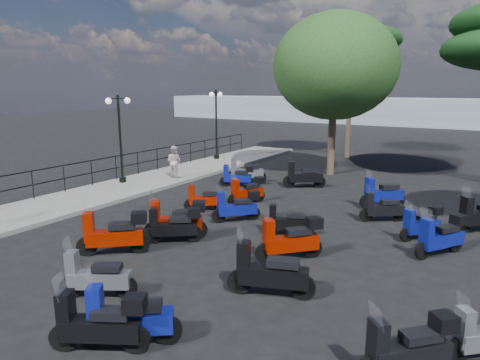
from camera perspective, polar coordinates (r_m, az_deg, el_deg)
The scene contains 29 objects.
ground at distance 11.89m, azimuth -7.78°, elevation -9.07°, with size 120.00×120.00×0.00m, color black.
sidewalk at distance 18.32m, azimuth -17.61°, elevation -1.66°, with size 3.00×30.00×0.15m, color #5E5C5A.
railing at distance 19.02m, azimuth -20.79°, elevation 1.15°, with size 0.04×26.04×1.10m.
lamp_post_1 at distance 19.49m, azimuth -15.72°, elevation 6.01°, with size 0.53×1.09×3.82m.
lamp_post_2 at distance 25.21m, azimuth -3.20°, elevation 8.00°, with size 0.33×1.18×4.00m.
pedestrian_far at distance 20.21m, azimuth -8.78°, elevation 2.43°, with size 0.73×0.57×1.50m, color beige.
scooter_2 at distance 11.70m, azimuth -16.49°, elevation -6.92°, with size 1.52×1.36×1.49m.
scooter_3 at distance 18.78m, azimuth -0.35°, elevation 0.47°, with size 1.43×0.85×1.23m.
scooter_4 at distance 19.48m, azimuth 0.70°, elevation 1.05°, with size 1.57×1.18×1.47m.
scooter_6 at distance 9.56m, azimuth -18.68°, elevation -12.22°, with size 1.44×0.96×1.29m.
scooter_7 at distance 12.50m, azimuth -8.47°, elevation -5.36°, with size 1.58×1.23×1.46m.
scooter_8 at distance 15.24m, azimuth -4.86°, elevation -2.58°, with size 1.29×0.91×1.18m.
scooter_9 at distance 16.06m, azimuth 0.96°, elevation -1.50°, with size 0.90×1.48×1.28m.
scooter_10 at distance 18.76m, azimuth 8.42°, elevation 0.49°, with size 1.63×1.13×1.48m.
scooter_12 at distance 7.75m, azimuth -18.19°, elevation -17.78°, with size 1.55×1.00×1.35m.
scooter_13 at distance 12.21m, azimuth -8.87°, elevation -6.07°, with size 1.39×1.16×1.32m.
scooter_14 at distance 10.96m, azimuth 6.71°, elevation -7.93°, with size 1.35×1.43×1.43m.
scooter_15 at distance 13.94m, azimuth -0.45°, elevation -3.62°, with size 1.23×1.29×1.30m.
scooter_16 at distance 16.38m, azimuth 18.40°, elevation -1.79°, with size 1.35×1.37×1.44m.
scooter_18 at distance 7.80m, azimuth -14.83°, elevation -17.53°, with size 1.48×1.15×1.40m.
scooter_19 at distance 9.13m, azimuth 3.87°, elevation -12.30°, with size 1.80×0.88×1.49m.
scooter_20 at distance 12.75m, azimuth 6.33°, elevation -5.57°, with size 1.41×0.79×1.20m.
scooter_21 at distance 14.70m, azimuth 18.43°, elevation -3.65°, with size 1.34×0.99×1.25m.
scooter_23 at distance 7.31m, azimuth 21.52°, elevation -20.21°, with size 1.25×1.27×1.29m.
scooter_25 at distance 12.35m, azimuth 25.23°, elevation -6.86°, with size 1.07×1.50×1.35m.
scooter_26 at distance 13.43m, azimuth 23.02°, elevation -5.43°, with size 0.96×1.32×1.19m.
broadleaf_tree at distance 21.59m, azimuth 12.56°, elevation 14.54°, with size 5.98×5.98×7.81m.
pine_2 at distance 27.55m, azimuth 14.82°, elevation 17.50°, with size 5.65×5.65×8.01m.
distant_hills at distance 54.04m, azimuth 24.39°, elevation 8.24°, with size 70.00×8.00×3.00m, color gray.
Camera 1 is at (7.12, -8.49, 4.31)m, focal length 32.00 mm.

